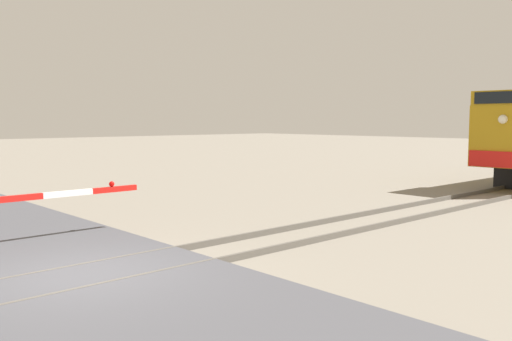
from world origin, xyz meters
name	(u,v)px	position (x,y,z in m)	size (l,w,h in m)	color
ground_plane	(86,282)	(0.00, 0.00, 0.00)	(160.00, 160.00, 0.00)	gray
rail_track_left	(69,270)	(-0.72, 0.00, 0.07)	(0.08, 80.00, 0.15)	#59544C
rail_track_right	(104,286)	(0.72, 0.00, 0.07)	(0.08, 80.00, 0.15)	#59544C
road_surface	(86,278)	(0.00, 0.00, 0.07)	(36.00, 4.89, 0.15)	#47474C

